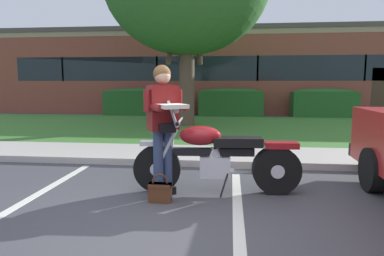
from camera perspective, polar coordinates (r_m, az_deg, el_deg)
ground_plane at (r=3.66m, az=-2.06°, el=-16.23°), size 140.00×140.00×0.00m
curb_strip at (r=6.13m, az=1.57°, el=-5.79°), size 60.00×0.20×0.12m
concrete_walk at (r=6.97m, az=2.16°, el=-4.34°), size 60.00×1.50×0.08m
grass_lawn at (r=11.15m, az=3.78°, el=0.10°), size 60.00×7.00×0.06m
stall_stripe_0 at (r=4.58m, az=-28.41°, el=-12.15°), size 0.12×4.40×0.01m
stall_stripe_1 at (r=3.81m, az=7.73°, el=-15.25°), size 0.12×4.40×0.01m
motorcycle at (r=4.61m, az=5.08°, el=-4.84°), size 2.24×0.82×1.26m
rider_person at (r=4.49m, az=-4.76°, el=1.53°), size 0.61×0.67×1.70m
handbag at (r=4.34m, az=-5.33°, el=-10.36°), size 0.28×0.13×0.36m
hedge_left at (r=15.33m, az=-8.16°, el=4.42°), size 3.37×0.90×1.24m
hedge_center_left at (r=14.84m, az=6.47°, el=4.34°), size 2.72×0.90×1.24m
hedge_center_right at (r=15.34m, az=21.08°, el=3.99°), size 2.60×0.90×1.24m
brick_building at (r=20.24m, az=9.86°, el=8.99°), size 26.92×9.40×4.02m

